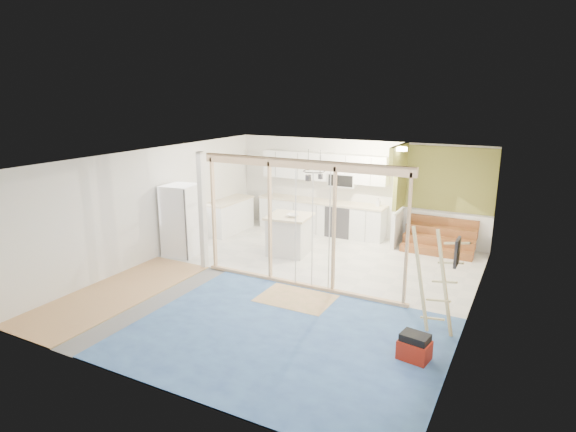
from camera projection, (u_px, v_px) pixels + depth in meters
The scene contains 17 objects.
room at pixel (287, 223), 9.56m from camera, with size 7.01×8.01×2.61m.
floor_overlays at pixel (292, 283), 9.91m from camera, with size 7.00×8.00×0.03m.
stud_frame at pixel (275, 207), 9.61m from camera, with size 4.66×0.14×2.60m.
base_cabinets at pixel (292, 217), 13.38m from camera, with size 4.45×2.24×0.93m.
upper_cabinets at pixel (325, 168), 13.08m from camera, with size 3.60×0.41×0.85m.
green_partition at pixel (429, 212), 11.87m from camera, with size 2.25×1.51×2.60m.
pot_rack at pixel (314, 173), 11.15m from camera, with size 0.52×0.52×0.72m.
sheathing_panel at pixel (451, 291), 6.28m from camera, with size 0.02×4.00×2.60m, color #A08556.
electrical_panel at pixel (457, 252), 6.73m from camera, with size 0.04×0.30×0.40m, color #3D3C42.
ceiling_light at pixel (400, 149), 11.20m from camera, with size 0.32×0.32×0.08m, color #FFEABF.
fridge at pixel (181, 220), 11.45m from camera, with size 0.84×0.81×1.72m.
island at pixel (289, 235), 11.60m from camera, with size 1.11×1.11×0.97m.
bowl at pixel (293, 216), 11.32m from camera, with size 0.28×0.28×0.07m, color silver.
soap_bottle_a at pixel (271, 190), 13.92m from camera, with size 0.12×0.12×0.30m, color silver.
soap_bottle_b at pixel (378, 202), 12.55m from camera, with size 0.10×0.10×0.21m, color silver.
toolbox at pixel (414, 348), 7.03m from camera, with size 0.49×0.40×0.42m.
ladder at pixel (435, 281), 7.69m from camera, with size 0.93×0.14×1.73m.
Camera 1 is at (4.30, -8.16, 3.82)m, focal length 30.00 mm.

